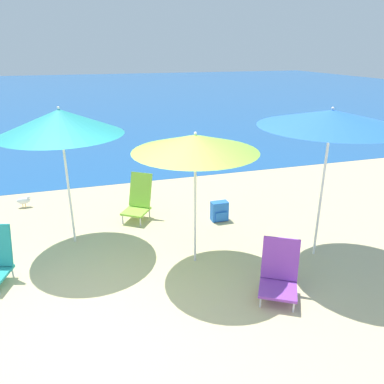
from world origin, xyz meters
name	(u,v)px	position (x,y,z in m)	size (l,w,h in m)	color
ground_plane	(125,314)	(0.00, 0.00, 0.00)	(60.00, 60.00, 0.00)	#D1BA89
sea_water	(79,93)	(0.00, 24.64, 0.00)	(60.00, 40.00, 0.01)	#1E5699
beach_umbrella_teal	(60,122)	(-0.55, 2.06, 1.97)	(1.84, 1.84, 2.20)	white
beach_umbrella_lime	(195,143)	(1.16, 0.92, 1.80)	(1.72, 1.72, 1.95)	white
beach_umbrella_blue	(331,118)	(2.98, 0.56, 2.09)	(2.00, 2.00, 2.25)	white
beach_chair_lime	(139,199)	(0.62, 2.68, 0.37)	(0.67, 0.71, 0.83)	silver
beach_chair_purple	(279,273)	(1.94, -0.17, 0.32)	(0.68, 0.71, 0.73)	silver
backpack_blue	(219,211)	(2.02, 2.13, 0.18)	(0.31, 0.20, 0.36)	blue
seagull	(24,200)	(-1.49, 3.84, 0.14)	(0.27, 0.11, 0.23)	gold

